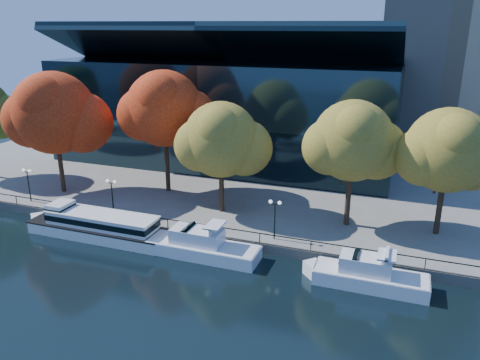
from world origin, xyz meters
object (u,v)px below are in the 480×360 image
at_px(cruiser_far, 365,274).
at_px(lamp_2, 275,211).
at_px(tree_3, 222,141).
at_px(tour_boat, 95,224).
at_px(tree_1, 55,115).
at_px(lamp_1, 112,189).
at_px(tree_4, 354,143).
at_px(cruiser_near, 198,245).
at_px(tree_2, 166,110).
at_px(lamp_0, 28,177).
at_px(tree_5, 449,152).

xyz_separation_m(cruiser_far, lamp_2, (-9.15, 4.11, 2.88)).
bearing_deg(tree_3, tour_boat, -141.64).
height_order(tree_1, lamp_1, tree_1).
relative_size(tour_boat, tree_4, 1.28).
distance_m(cruiser_near, lamp_2, 8.08).
bearing_deg(tree_1, tree_2, 21.26).
xyz_separation_m(tour_boat, lamp_1, (-0.24, 3.73, 2.62)).
bearing_deg(cruiser_near, tree_3, 96.35).
xyz_separation_m(tour_boat, lamp_0, (-11.85, 3.73, 2.62)).
xyz_separation_m(tree_1, lamp_2, (28.63, -4.13, -6.77)).
height_order(cruiser_far, tree_3, tree_3).
bearing_deg(tree_5, tree_2, 176.02).
bearing_deg(lamp_2, tour_boat, -168.48).
relative_size(tree_1, lamp_0, 3.70).
distance_m(tour_boat, lamp_1, 4.57).
xyz_separation_m(tree_3, tree_4, (13.76, 0.98, 0.80)).
distance_m(cruiser_near, lamp_1, 13.09).
distance_m(cruiser_far, tree_1, 39.85).
relative_size(tour_boat, lamp_0, 4.18).
height_order(tree_2, lamp_1, tree_2).
distance_m(tree_3, lamp_2, 10.24).
bearing_deg(tour_boat, tree_4, 21.30).
height_order(cruiser_near, tree_4, tree_4).
height_order(cruiser_far, tree_4, tree_4).
height_order(cruiser_far, tree_1, tree_1).
relative_size(tree_1, tree_5, 1.17).
bearing_deg(tree_5, cruiser_near, -153.65).
relative_size(tree_2, tree_3, 1.21).
height_order(tree_1, lamp_2, tree_1).
bearing_deg(tree_4, lamp_1, -166.71).
distance_m(tree_4, lamp_2, 10.48).
xyz_separation_m(cruiser_near, tree_4, (12.77, 9.86, 8.79)).
bearing_deg(tree_2, cruiser_far, -27.07).
relative_size(tree_5, lamp_0, 3.17).
relative_size(tree_3, lamp_0, 3.07).
relative_size(cruiser_near, lamp_0, 3.01).
height_order(cruiser_far, lamp_0, lamp_0).
xyz_separation_m(tree_2, tree_3, (8.93, -4.02, -2.14)).
xyz_separation_m(cruiser_far, lamp_1, (-27.71, 4.11, 2.88)).
bearing_deg(lamp_1, lamp_0, 180.00).
bearing_deg(tree_4, cruiser_far, -74.35).
bearing_deg(cruiser_far, tree_5, 60.85).
bearing_deg(tree_2, tour_boat, -98.87).
relative_size(tree_3, tree_5, 0.97).
bearing_deg(lamp_2, tree_2, 151.37).
xyz_separation_m(lamp_0, lamp_1, (11.61, 0.00, 0.00)).
height_order(tree_3, tree_4, tree_4).
bearing_deg(cruiser_far, cruiser_near, 179.52).
distance_m(tour_boat, cruiser_far, 27.47).
bearing_deg(tree_3, lamp_0, -167.85).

